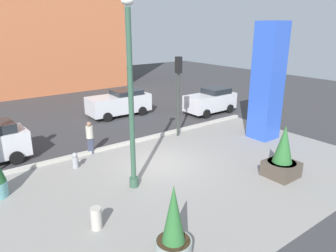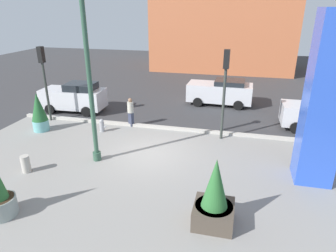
{
  "view_description": "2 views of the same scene",
  "coord_description": "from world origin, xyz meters",
  "views": [
    {
      "loc": [
        -7.9,
        -11.17,
        6.25
      ],
      "look_at": [
        0.86,
        0.44,
        1.59
      ],
      "focal_mm": 33.79,
      "sensor_mm": 36.0,
      "label": 1
    },
    {
      "loc": [
        3.88,
        -12.13,
        6.47
      ],
      "look_at": [
        0.79,
        0.51,
        1.28
      ],
      "focal_mm": 32.01,
      "sensor_mm": 36.0,
      "label": 2
    }
  ],
  "objects": [
    {
      "name": "fire_hydrant",
      "position": [
        -3.32,
        1.93,
        0.37
      ],
      "size": [
        0.36,
        0.26,
        0.75
      ],
      "color": "#99999E",
      "rests_on": "ground_plane"
    },
    {
      "name": "car_curb_west",
      "position": [
        2.62,
        8.56,
        0.93
      ],
      "size": [
        4.47,
        2.16,
        1.79
      ],
      "color": "silver",
      "rests_on": "ground_plane"
    },
    {
      "name": "potted_plant_by_pillar",
      "position": [
        -3.43,
        -5.5,
        0.9
      ],
      "size": [
        1.02,
        1.02,
        2.35
      ],
      "color": "gray",
      "rests_on": "ground_plane"
    },
    {
      "name": "pedestrian_crossing",
      "position": [
        -2.04,
        3.11,
        0.94
      ],
      "size": [
        0.49,
        0.49,
        1.69
      ],
      "color": "#33384C",
      "rests_on": "ground_plane"
    },
    {
      "name": "potted_plant_near_left",
      "position": [
        3.44,
        -4.22,
        0.93
      ],
      "size": [
        1.26,
        1.26,
        2.31
      ],
      "color": "#4C4238",
      "rests_on": "ground_plane"
    },
    {
      "name": "curb_strip",
      "position": [
        0.0,
        3.12,
        0.08
      ],
      "size": [
        18.0,
        0.24,
        0.16
      ],
      "primitive_type": "cube",
      "color": "#B7B2A8",
      "rests_on": "ground_plane"
    },
    {
      "name": "plaza_pavement",
      "position": [
        0.0,
        -2.0,
        0.0
      ],
      "size": [
        18.0,
        10.0,
        0.02
      ],
      "primitive_type": "cube",
      "color": "gray",
      "rests_on": "ground_plane"
    },
    {
      "name": "traffic_light_corner",
      "position": [
        3.18,
        2.55,
        3.11
      ],
      "size": [
        0.28,
        0.42,
        4.6
      ],
      "color": "#333833",
      "rests_on": "ground_plane"
    },
    {
      "name": "lamp_post",
      "position": [
        -2.1,
        -1.19,
        3.49
      ],
      "size": [
        0.44,
        0.44,
        7.16
      ],
      "color": "#335642",
      "rests_on": "ground_plane"
    },
    {
      "name": "concrete_bollard",
      "position": [
        -4.5,
        -2.87,
        0.38
      ],
      "size": [
        0.36,
        0.36,
        0.75
      ],
      "primitive_type": "cylinder",
      "color": "#B2ADA3",
      "rests_on": "ground_plane"
    },
    {
      "name": "art_pillar_blue",
      "position": [
        6.96,
        -0.61,
        3.23
      ],
      "size": [
        1.34,
        1.34,
        6.47
      ],
      "primitive_type": "cube",
      "color": "blue",
      "rests_on": "ground_plane"
    },
    {
      "name": "car_far_lane",
      "position": [
        8.35,
        5.12,
        0.91
      ],
      "size": [
        3.88,
        1.98,
        1.81
      ],
      "color": "silver",
      "rests_on": "ground_plane"
    },
    {
      "name": "ground_plane",
      "position": [
        0.0,
        4.0,
        0.0
      ],
      "size": [
        60.0,
        60.0,
        0.0
      ],
      "primitive_type": "plane",
      "color": "#38383A"
    }
  ]
}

